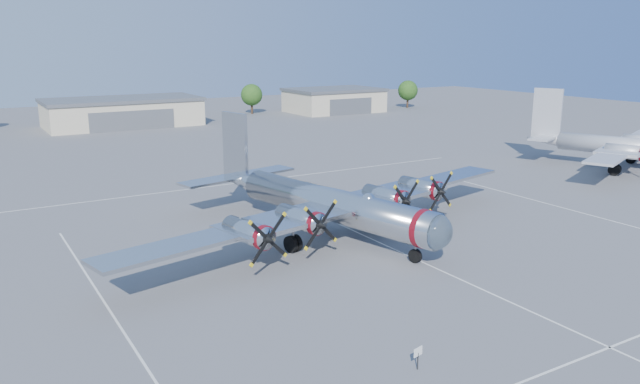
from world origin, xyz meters
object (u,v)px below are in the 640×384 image
info_placard (418,354)px  tree_east (252,95)px  hangar_east (334,100)px  tree_far_east (408,90)px  twin_engine_east (612,168)px  main_bomber_b29 (323,234)px  hangar_center (123,112)px

info_placard → tree_east: bearing=56.3°
hangar_east → tree_far_east: size_ratio=3.10×
twin_engine_east → info_placard: 60.73m
tree_far_east → twin_engine_east: bearing=-108.3°
hangar_east → tree_far_east: 20.15m
tree_far_east → main_bomber_b29: (-70.70, -76.63, -4.22)m
hangar_center → twin_engine_east: 86.03m
twin_engine_east → hangar_east: bearing=65.0°
hangar_east → info_placard: 116.16m
hangar_center → tree_far_east: tree_far_east is taller
hangar_center → twin_engine_east: (44.20, -73.75, -2.71)m
main_bomber_b29 → tree_far_east: bearing=34.7°
hangar_east → twin_engine_east: (-3.80, -73.75, -2.71)m
tree_far_east → twin_engine_east: (-23.80, -71.79, -4.22)m
tree_east → tree_far_east: 38.83m
info_placard → hangar_center: bearing=71.2°
hangar_center → info_placard: 100.97m
tree_far_east → twin_engine_east: size_ratio=0.21×
hangar_center → tree_far_east: 68.05m
tree_east → tree_far_east: same height
hangar_east → twin_engine_east: bearing=-92.9°
hangar_center → hangar_east: size_ratio=1.39×
hangar_east → main_bomber_b29: size_ratio=0.49×
tree_east → twin_engine_east: tree_east is taller
twin_engine_east → info_placard: size_ratio=25.73×
info_placard → hangar_east: bearing=46.9°
hangar_center → main_bomber_b29: 78.68m
tree_far_east → main_bomber_b29: size_ratio=0.16×
hangar_center → tree_east: 30.64m
tree_east → twin_engine_east: 81.15m
tree_east → main_bomber_b29: (-32.70, -84.63, -4.22)m
hangar_center → hangar_east: same height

